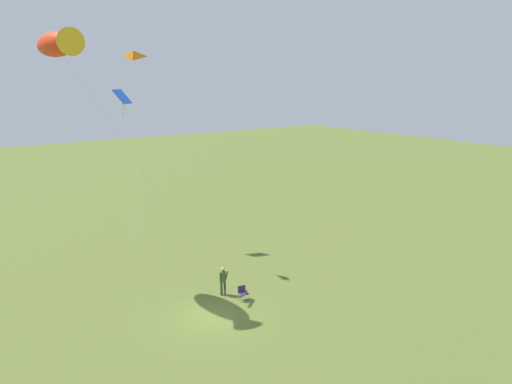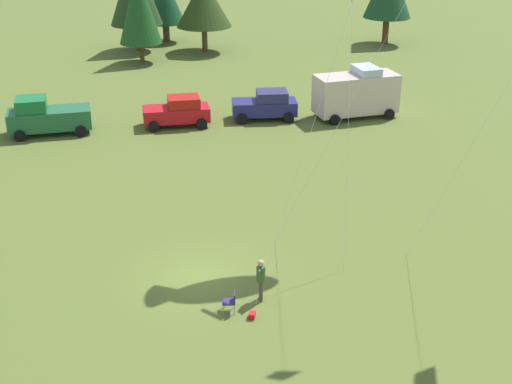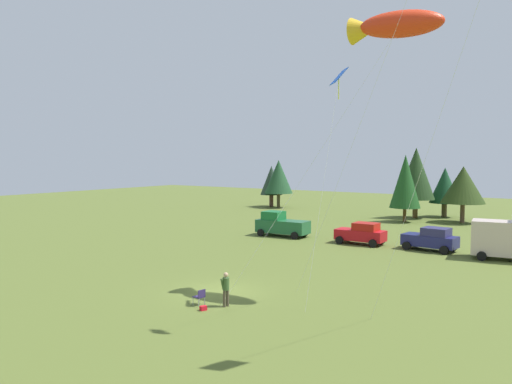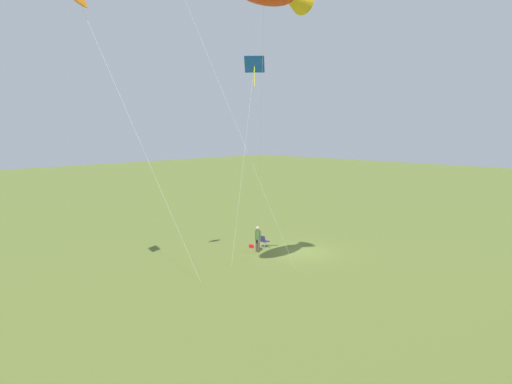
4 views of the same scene
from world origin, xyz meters
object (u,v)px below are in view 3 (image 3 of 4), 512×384
at_px(car_navy_hatch, 431,239).
at_px(kite_large_fish, 392,26).
at_px(kite_diamond_blue, 338,83).
at_px(backpack_on_grass, 203,308).
at_px(car_red_sedan, 362,233).
at_px(person_kite_flyer, 226,287).
at_px(folding_chair, 200,296).
at_px(truck_green_flatbed, 281,225).

xyz_separation_m(car_navy_hatch, kite_large_fish, (1.54, -14.69, 13.45)).
bearing_deg(kite_diamond_blue, backpack_on_grass, -134.05).
relative_size(backpack_on_grass, car_red_sedan, 0.08).
relative_size(car_navy_hatch, kite_large_fish, 0.29).
xyz_separation_m(person_kite_flyer, backpack_on_grass, (-0.53, -1.12, -0.91)).
bearing_deg(folding_chair, person_kite_flyer, -147.14).
height_order(backpack_on_grass, car_red_sedan, car_red_sedan).
xyz_separation_m(folding_chair, car_red_sedan, (-0.16, 21.57, 0.46)).
xyz_separation_m(car_red_sedan, car_navy_hatch, (5.80, 0.31, 0.00)).
relative_size(car_red_sedan, kite_diamond_blue, 0.35).
relative_size(folding_chair, car_navy_hatch, 0.19).
bearing_deg(kite_large_fish, truck_green_flatbed, 137.14).
relative_size(folding_chair, car_red_sedan, 0.19).
relative_size(backpack_on_grass, car_navy_hatch, 0.07).
bearing_deg(folding_chair, kite_diamond_blue, -133.18).
xyz_separation_m(car_red_sedan, kite_large_fish, (7.34, -14.38, 13.45)).
bearing_deg(kite_large_fish, person_kite_flyer, -131.99).
xyz_separation_m(backpack_on_grass, kite_large_fish, (6.50, 7.75, 14.29)).
bearing_deg(truck_green_flatbed, folding_chair, 108.11).
bearing_deg(car_navy_hatch, car_red_sedan, -170.86).
distance_m(car_red_sedan, kite_diamond_blue, 20.81).
bearing_deg(person_kite_flyer, car_red_sedan, -78.47).
height_order(folding_chair, truck_green_flatbed, truck_green_flatbed).
height_order(truck_green_flatbed, car_red_sedan, truck_green_flatbed).
relative_size(car_red_sedan, kite_large_fish, 0.28).
relative_size(person_kite_flyer, folding_chair, 2.12).
xyz_separation_m(person_kite_flyer, car_navy_hatch, (4.42, 21.31, -0.07)).
bearing_deg(car_navy_hatch, kite_large_fish, -77.90).
distance_m(person_kite_flyer, car_navy_hatch, 21.77).
bearing_deg(car_navy_hatch, backpack_on_grass, -96.36).
relative_size(folding_chair, backpack_on_grass, 2.56).
relative_size(folding_chair, kite_large_fish, 0.05).
distance_m(truck_green_flatbed, car_red_sedan, 8.12).
bearing_deg(kite_diamond_blue, folding_chair, -141.28).
bearing_deg(truck_green_flatbed, car_red_sedan, 177.35).
bearing_deg(car_red_sedan, person_kite_flyer, -86.06).
height_order(person_kite_flyer, car_red_sedan, car_red_sedan).
bearing_deg(car_red_sedan, folding_chair, -89.39).
distance_m(car_red_sedan, car_navy_hatch, 5.80).
distance_m(truck_green_flatbed, kite_large_fish, 24.93).
bearing_deg(truck_green_flatbed, kite_diamond_blue, 125.75).
bearing_deg(backpack_on_grass, truck_green_flatbed, 112.07).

